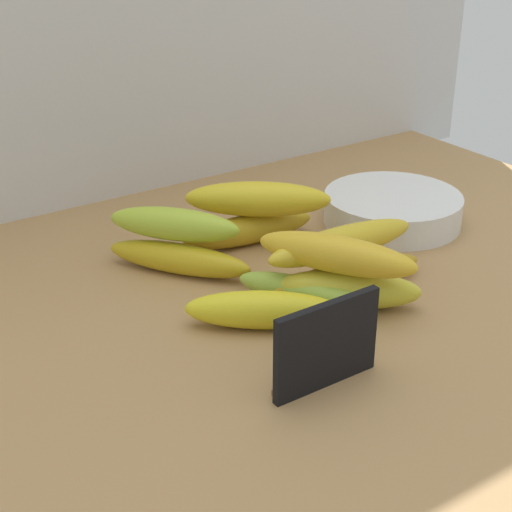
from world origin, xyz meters
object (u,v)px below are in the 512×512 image
banana_7 (343,243)px  chalkboard_sign (326,348)px  banana_0 (263,310)px  banana_6 (336,254)px  banana_9 (174,224)px  banana_1 (179,259)px  banana_8 (258,199)px  banana_5 (347,289)px  banana_2 (349,276)px  banana_3 (249,229)px  banana_4 (306,293)px  fruit_bowl (393,209)px

banana_7 → chalkboard_sign: bearing=-134.2°
banana_0 → banana_7: (12.15, 2.30, 3.30)cm
banana_6 → banana_9: size_ratio=1.10×
banana_1 → banana_6: 19.26cm
chalkboard_sign → banana_8: (11.93, 28.19, 2.03)cm
chalkboard_sign → banana_6: size_ratio=0.64×
banana_5 → banana_6: (-0.97, 0.88, 4.04)cm
banana_6 → banana_7: banana_6 is taller
banana_2 → banana_3: (-2.30, 16.32, 0.13)cm
chalkboard_sign → banana_3: bearing=69.1°
banana_0 → banana_5: size_ratio=1.02×
banana_7 → banana_8: 14.64cm
banana_3 → banana_9: bearing=-175.9°
banana_7 → banana_3: bearing=98.4°
chalkboard_sign → banana_2: bearing=43.3°
banana_0 → banana_1: 15.37cm
chalkboard_sign → banana_9: 28.15cm
banana_2 → banana_5: bearing=-132.9°
banana_4 → banana_6: (2.59, -1.63, 4.46)cm
fruit_bowl → banana_6: (-20.30, -12.98, 4.15)cm
chalkboard_sign → banana_0: size_ratio=0.69×
banana_1 → banana_9: banana_9 is taller
banana_2 → banana_9: banana_9 is taller
banana_1 → banana_5: size_ratio=1.13×
banana_1 → banana_2: same height
fruit_bowl → banana_0: size_ratio=1.13×
banana_7 → banana_1: bearing=135.5°
banana_4 → banana_7: size_ratio=0.83×
banana_1 → banana_4: (7.21, -14.37, -0.13)cm
banana_1 → banana_9: size_ratio=1.13×
banana_8 → banana_4: bearing=-106.6°
chalkboard_sign → fruit_bowl: chalkboard_sign is taller
banana_2 → banana_9: bearing=129.8°
banana_3 → banana_7: banana_7 is taller
banana_1 → banana_7: (13.27, -13.03, 3.49)cm
fruit_bowl → banana_5: bearing=-144.4°
banana_5 → banana_9: bearing=119.6°
banana_6 → banana_3: bearing=86.1°
banana_0 → banana_8: 20.43cm
banana_0 → banana_2: size_ratio=0.87×
banana_7 → banana_9: bearing=131.7°
banana_5 → banana_8: (1.19, 18.41, 3.82)cm
banana_2 → banana_6: bearing=-151.9°
fruit_bowl → banana_4: 25.55cm
fruit_bowl → banana_2: (-16.77, -11.09, -0.21)cm
fruit_bowl → banana_8: size_ratio=1.01×
banana_1 → banana_5: 20.02cm
banana_5 → banana_9: banana_9 is taller
banana_6 → banana_9: banana_6 is taller
banana_5 → banana_7: size_ratio=0.82×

